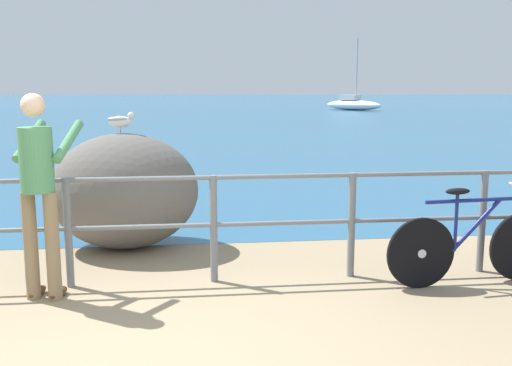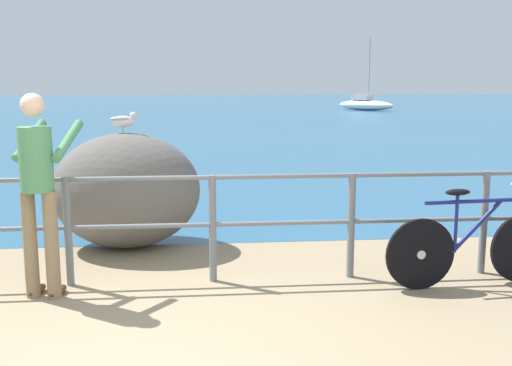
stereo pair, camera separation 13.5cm
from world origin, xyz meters
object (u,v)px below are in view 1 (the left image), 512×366
(person_at_railing, at_px, (39,187))
(seagull, at_px, (120,121))
(breakwater_boulder_main, at_px, (124,191))
(bicycle, at_px, (473,243))
(sailboat, at_px, (353,104))

(person_at_railing, xyz_separation_m, seagull, (0.52, 1.64, 0.46))
(seagull, bearing_deg, breakwater_boulder_main, -74.79)
(bicycle, height_order, sailboat, sailboat)
(person_at_railing, relative_size, sailboat, 0.36)
(bicycle, height_order, person_at_railing, person_at_railing)
(bicycle, distance_m, seagull, 3.92)
(bicycle, distance_m, sailboat, 36.62)
(breakwater_boulder_main, distance_m, sailboat, 36.02)
(bicycle, bearing_deg, person_at_railing, 173.24)
(breakwater_boulder_main, bearing_deg, seagull, 108.59)
(bicycle, xyz_separation_m, seagull, (-3.36, 1.71, 1.06))
(person_at_railing, bearing_deg, bicycle, -76.74)
(breakwater_boulder_main, relative_size, sailboat, 0.34)
(person_at_railing, xyz_separation_m, breakwater_boulder_main, (0.54, 1.58, -0.34))
(breakwater_boulder_main, height_order, sailboat, sailboat)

